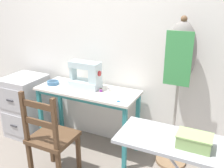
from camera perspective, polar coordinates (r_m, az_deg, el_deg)
The scene contains 13 objects.
ground_plane at distance 2.95m, azimuth -7.56°, elevation -16.17°, with size 14.00×14.00×0.00m, color gray.
wall_back at distance 2.87m, azimuth -3.00°, elevation 10.75°, with size 10.00×0.05×2.55m.
sewing_table at distance 2.80m, azimuth -5.76°, elevation -3.28°, with size 1.15×0.45×0.74m.
sewing_machine at distance 2.77m, azimuth -5.80°, elevation 1.87°, with size 0.37×0.17×0.32m.
fabric_bowl at distance 2.98m, azimuth -13.33°, elevation 0.32°, with size 0.14×0.14×0.04m.
scissors at distance 2.44m, azimuth 2.23°, elevation -4.04°, with size 0.14×0.07×0.01m.
thread_spool_near_machine at distance 2.68m, azimuth -2.55°, elevation -1.42°, with size 0.04×0.04×0.04m.
thread_spool_mid_table at distance 2.71m, azimuth -0.69°, elevation -1.08°, with size 0.04×0.04×0.04m.
wooden_chair at distance 2.48m, azimuth -13.76°, elevation -11.96°, with size 0.40×0.38×0.94m.
filing_cabinet at distance 3.38m, azimuth -18.92°, elevation -4.70°, with size 0.44×0.50×0.77m.
dress_form at distance 2.45m, azimuth 15.21°, elevation 4.38°, with size 0.32×0.32×1.55m.
ironing_board at distance 1.74m, azimuth 21.77°, elevation -14.73°, with size 1.22×0.37×0.84m.
storage_box at distance 1.67m, azimuth 18.27°, elevation -12.23°, with size 0.22×0.14×0.09m.
Camera 1 is at (1.36, -1.96, 1.74)m, focal length 40.00 mm.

